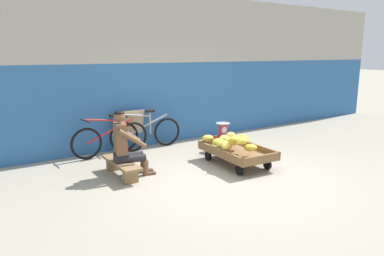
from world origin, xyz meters
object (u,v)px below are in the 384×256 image
at_px(sign_board, 128,130).
at_px(weighing_scale, 223,129).
at_px(low_bench, 121,165).
at_px(bicycle_far_left, 146,133).
at_px(bicycle_near_left, 111,139).
at_px(plastic_crate, 222,143).
at_px(vendor_seated, 126,144).
at_px(banana_cart, 237,152).
at_px(shopping_bag, 238,147).

bearing_deg(sign_board, weighing_scale, -35.63).
relative_size(low_bench, bicycle_far_left, 0.66).
relative_size(bicycle_near_left, bicycle_far_left, 1.00).
bearing_deg(weighing_scale, low_bench, -170.54).
distance_m(plastic_crate, bicycle_near_left, 2.38).
xyz_separation_m(vendor_seated, weighing_scale, (2.43, 0.44, -0.11)).
height_order(banana_cart, vendor_seated, vendor_seated).
height_order(banana_cart, low_bench, banana_cart).
bearing_deg(plastic_crate, weighing_scale, -90.00).
distance_m(bicycle_near_left, sign_board, 0.59).
bearing_deg(low_bench, bicycle_near_left, 76.22).
bearing_deg(weighing_scale, plastic_crate, 90.00).
bearing_deg(plastic_crate, banana_cart, -114.12).
distance_m(banana_cart, plastic_crate, 1.10).
xyz_separation_m(banana_cart, shopping_bag, (0.58, 0.64, -0.12)).
bearing_deg(bicycle_far_left, banana_cart, -66.03).
xyz_separation_m(plastic_crate, bicycle_near_left, (-2.19, 0.91, 0.20)).
height_order(vendor_seated, plastic_crate, vendor_seated).
xyz_separation_m(bicycle_far_left, shopping_bag, (1.47, -1.37, -0.23)).
relative_size(low_bench, shopping_bag, 4.59).
xyz_separation_m(plastic_crate, bicycle_far_left, (-1.34, 1.01, 0.20)).
bearing_deg(sign_board, shopping_bag, -40.74).
relative_size(low_bench, bicycle_near_left, 0.66).
xyz_separation_m(weighing_scale, bicycle_far_left, (-1.34, 1.01, -0.10)).
relative_size(vendor_seated, weighing_scale, 3.80).
xyz_separation_m(vendor_seated, shopping_bag, (2.56, 0.08, -0.45)).
xyz_separation_m(plastic_crate, weighing_scale, (-0.00, -0.00, 0.30)).
distance_m(banana_cart, vendor_seated, 2.09).
distance_m(vendor_seated, sign_board, 1.81).
bearing_deg(vendor_seated, bicycle_far_left, 53.01).
height_order(vendor_seated, bicycle_near_left, vendor_seated).
height_order(banana_cart, shopping_bag, banana_cart).
relative_size(weighing_scale, bicycle_near_left, 0.18).
distance_m(vendor_seated, bicycle_near_left, 1.39).
distance_m(plastic_crate, weighing_scale, 0.30).
bearing_deg(bicycle_near_left, sign_board, 29.72).
bearing_deg(shopping_bag, banana_cart, -132.12).
height_order(low_bench, sign_board, sign_board).
bearing_deg(shopping_bag, vendor_seated, -178.20).
bearing_deg(low_bench, sign_board, 62.80).
bearing_deg(bicycle_near_left, bicycle_far_left, 6.44).
height_order(banana_cart, weighing_scale, weighing_scale).
height_order(plastic_crate, sign_board, sign_board).
bearing_deg(low_bench, plastic_crate, 9.48).
bearing_deg(bicycle_far_left, plastic_crate, -37.03).
distance_m(plastic_crate, bicycle_far_left, 1.69).
bearing_deg(bicycle_far_left, shopping_bag, -42.92).
height_order(banana_cart, bicycle_far_left, bicycle_far_left).
relative_size(banana_cart, bicycle_far_left, 0.90).
distance_m(low_bench, sign_board, 1.84).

